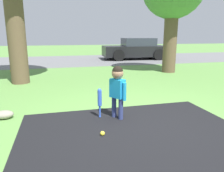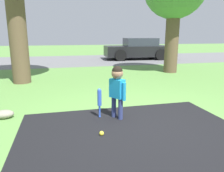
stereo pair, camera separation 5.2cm
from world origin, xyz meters
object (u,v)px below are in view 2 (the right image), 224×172
Objects in this scene: baseball_bat at (99,99)px; fire_hydrant at (14,63)px; parked_car at (138,49)px; child at (117,85)px; sports_ball at (102,133)px.

fire_hydrant reaches higher than baseball_bat.
baseball_bat is 0.14× the size of parked_car.
child is 0.24× the size of parked_car.
baseball_bat is 0.83m from sports_ball.
child reaches higher than baseball_bat.
sports_ball is at bearing -70.09° from fire_hydrant.
parked_car is at bearing 65.91° from baseball_bat.
parked_car is at bearing 28.23° from fire_hydrant.
fire_hydrant is at bearing 31.98° from parked_car.
baseball_bat is 0.74× the size of fire_hydrant.
parked_car reaches higher than fire_hydrant.
parked_car is at bearing 126.57° from child.
child is 0.98m from sports_ball.
baseball_bat is at bearing 69.67° from parked_car.
child is at bearing -64.70° from fire_hydrant.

